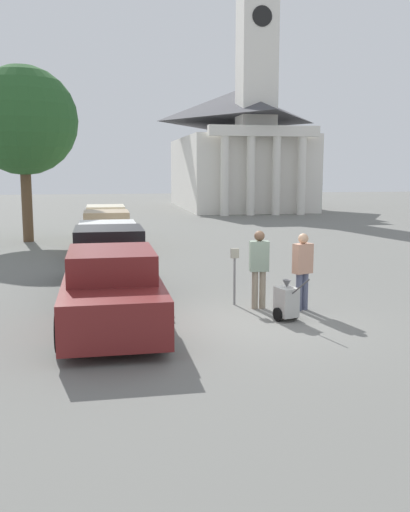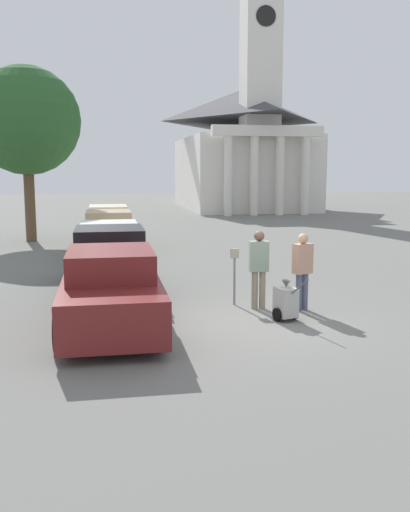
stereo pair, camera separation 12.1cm
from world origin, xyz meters
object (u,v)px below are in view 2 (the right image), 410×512
parking_meter (235,265)px  parked_car_tan (109,233)px  person_worker (259,265)px  equipment_cart (286,302)px  parked_car_maroon (111,290)px  church (243,139)px  parked_car_black (110,261)px  parked_car_cream (109,225)px  parked_car_white (109,248)px  person_supervisor (302,267)px

parking_meter → parked_car_tan: bearing=107.1°
person_worker → equipment_cart: person_worker is taller
parking_meter → equipment_cart: (0.74, -1.50, -0.52)m
parked_car_maroon → parking_meter: parked_car_maroon is taller
church → equipment_cart: bearing=-101.9°
parked_car_black → parking_meter: parked_car_black is taller
parked_car_black → parked_car_tan: parked_car_black is taller
church → parked_car_cream: bearing=-118.6°
person_worker → parked_car_cream: bearing=-69.2°
parking_meter → parked_car_black: bearing=142.1°
parked_car_maroon → parked_car_white: parked_car_maroon is taller
parked_car_cream → equipment_cart: (3.53, -13.66, -0.33)m
equipment_cart → parked_car_white: bearing=102.7°
parked_car_white → person_supervisor: size_ratio=3.10×
parked_car_white → parked_car_tan: parked_car_tan is taller
person_worker → person_supervisor: bearing=168.0°
parked_car_black → parked_car_cream: parked_car_black is taller
parked_car_cream → person_supervisor: bearing=-72.6°
parked_car_maroon → church: (10.43, 32.62, 4.64)m
parked_car_black → parked_car_cream: bearing=89.7°
parked_car_white → person_supervisor: bearing=-55.0°
equipment_cart → parked_car_maroon: bearing=161.5°
equipment_cart → church: (6.91, 32.81, 4.97)m
parked_car_maroon → parking_meter: (2.79, 1.32, 0.19)m
parking_meter → person_worker: size_ratio=0.75×
person_supervisor → equipment_cart: 1.12m
parked_car_maroon → parking_meter: bearing=25.0°
parked_car_white → church: size_ratio=0.23×
parked_car_black → person_supervisor: size_ratio=2.72×
parking_meter → church: church is taller
parked_car_maroon → person_supervisor: size_ratio=2.89×
equipment_cart → person_worker: bearing=90.4°
church → parked_car_white: bearing=-111.7°
parked_car_tan → parked_car_cream: 3.08m
equipment_cart → church: bearing=62.7°
parked_car_black → person_worker: 4.17m
church → parked_car_maroon: bearing=-107.7°
parked_car_black → parking_meter: bearing=-38.2°
parked_car_cream → parked_car_tan: bearing=-90.3°
person_supervisor → equipment_cart: (-0.60, -0.75, -0.58)m
parking_meter → parked_car_white: bearing=118.7°
person_worker → equipment_cart: size_ratio=1.74×
parking_meter → church: size_ratio=0.06×
parked_car_black → parked_car_white: (0.00, 2.91, -0.05)m
parked_car_black → parking_meter: size_ratio=3.55×
parked_car_black → equipment_cart: parked_car_black is taller
parked_car_cream → parked_car_black: bearing=-90.3°
parked_car_maroon → parked_car_black: 3.49m
parked_car_maroon → person_supervisor: (4.13, 0.56, 0.25)m
person_worker → parked_car_black: bearing=-32.7°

